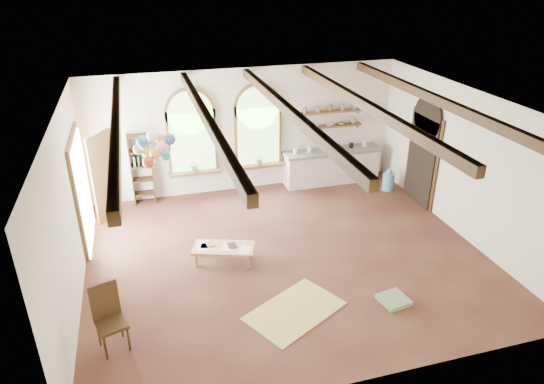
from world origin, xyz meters
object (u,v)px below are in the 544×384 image
object	(u,v)px
coffee_table	(224,249)
side_chair	(112,330)
balloon_cluster	(154,147)
kitchen_counter	(332,166)

from	to	relation	value
coffee_table	side_chair	world-z (taller)	side_chair
side_chair	balloon_cluster	xyz separation A→B (m)	(1.02, 2.58, 2.03)
kitchen_counter	side_chair	size ratio (longest dim) A/B	2.40
kitchen_counter	side_chair	xyz separation A→B (m)	(-5.72, -4.98, -0.15)
kitchen_counter	coffee_table	xyz separation A→B (m)	(-3.59, -3.08, -0.17)
coffee_table	side_chair	xyz separation A→B (m)	(-2.13, -1.89, 0.01)
coffee_table	balloon_cluster	xyz separation A→B (m)	(-1.11, 0.68, 2.04)
balloon_cluster	side_chair	bearing A→B (deg)	-111.53
kitchen_counter	balloon_cluster	size ratio (longest dim) A/B	2.34
coffee_table	balloon_cluster	world-z (taller)	balloon_cluster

